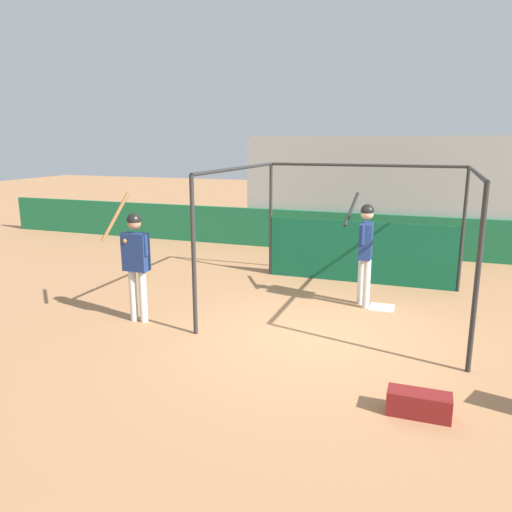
# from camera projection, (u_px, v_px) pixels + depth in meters

# --- Properties ---
(ground_plane) EXTENTS (60.00, 60.00, 0.00)m
(ground_plane) POSITION_uv_depth(u_px,v_px,m) (315.00, 336.00, 7.93)
(ground_plane) COLOR #A8754C
(outfield_wall) EXTENTS (24.00, 0.12, 1.11)m
(outfield_wall) POSITION_uv_depth(u_px,v_px,m) (368.00, 234.00, 13.57)
(outfield_wall) COLOR #196038
(outfield_wall) RESTS_ON ground
(bleacher_section) EXTENTS (7.05, 4.00, 3.19)m
(bleacher_section) POSITION_uv_depth(u_px,v_px,m) (378.00, 189.00, 15.23)
(bleacher_section) COLOR #9E9E99
(bleacher_section) RESTS_ON ground
(batting_cage) EXTENTS (4.13, 3.96, 2.56)m
(batting_cage) POSITION_uv_depth(u_px,v_px,m) (356.00, 237.00, 10.12)
(batting_cage) COLOR #282828
(batting_cage) RESTS_ON ground
(home_plate) EXTENTS (0.44, 0.44, 0.02)m
(home_plate) POSITION_uv_depth(u_px,v_px,m) (382.00, 307.00, 9.27)
(home_plate) COLOR white
(home_plate) RESTS_ON ground
(player_batter) EXTENTS (0.54, 0.92, 2.07)m
(player_batter) POSITION_uv_depth(u_px,v_px,m) (365.00, 244.00, 9.13)
(player_batter) COLOR silver
(player_batter) RESTS_ON ground
(player_waiting) EXTENTS (0.77, 0.54, 2.18)m
(player_waiting) POSITION_uv_depth(u_px,v_px,m) (135.00, 256.00, 8.34)
(player_waiting) COLOR silver
(player_waiting) RESTS_ON ground
(equipment_bag) EXTENTS (0.70, 0.28, 0.28)m
(equipment_bag) POSITION_uv_depth(u_px,v_px,m) (419.00, 404.00, 5.61)
(equipment_bag) COLOR maroon
(equipment_bag) RESTS_ON ground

